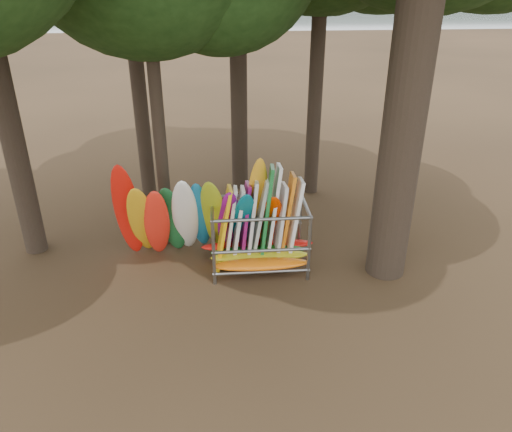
{
  "coord_description": "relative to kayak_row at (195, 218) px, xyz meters",
  "views": [
    {
      "loc": [
        -0.31,
        -10.7,
        7.48
      ],
      "look_at": [
        0.73,
        1.5,
        1.4
      ],
      "focal_mm": 35.0,
      "sensor_mm": 36.0,
      "label": 1
    }
  ],
  "objects": [
    {
      "name": "lake",
      "position": [
        0.95,
        58.33,
        -1.33
      ],
      "size": [
        160.0,
        160.0,
        0.0
      ],
      "primitive_type": "plane",
      "color": "gray",
      "rests_on": "ground"
    },
    {
      "name": "kayak_row",
      "position": [
        0.0,
        0.0,
        0.0
      ],
      "size": [
        4.63,
        2.1,
        3.27
      ],
      "color": "red",
      "rests_on": "ground"
    },
    {
      "name": "storage_rack",
      "position": [
        1.73,
        -0.51,
        -0.41
      ],
      "size": [
        3.21,
        1.58,
        2.92
      ],
      "color": "slate",
      "rests_on": "ground"
    },
    {
      "name": "ground",
      "position": [
        0.95,
        -1.67,
        -1.33
      ],
      "size": [
        120.0,
        120.0,
        0.0
      ],
      "primitive_type": "plane",
      "color": "#47331E",
      "rests_on": "ground"
    }
  ]
}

